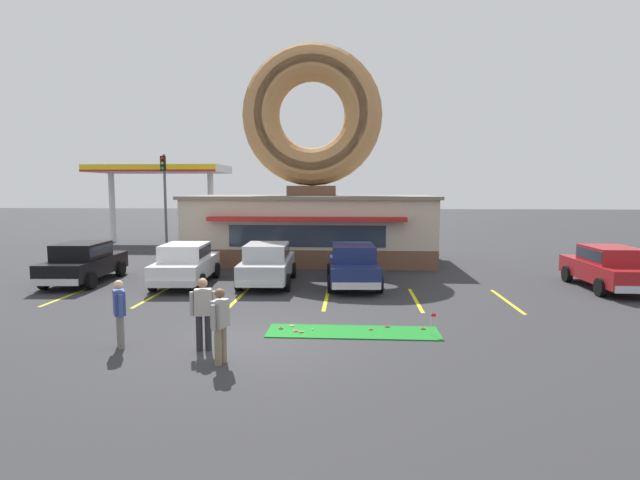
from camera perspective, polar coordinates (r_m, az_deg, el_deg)
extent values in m
plane|color=#2D2D30|center=(12.46, -8.42, -11.54)|extent=(160.00, 160.00, 0.00)
cube|color=brown|center=(25.91, -0.91, -1.35)|extent=(12.00, 6.00, 0.90)
cube|color=beige|center=(25.75, -0.92, 2.18)|extent=(12.00, 6.00, 2.30)
cube|color=slate|center=(25.70, -0.92, 4.92)|extent=(12.30, 6.30, 0.16)
cube|color=#B21E1E|center=(22.45, -1.60, 2.40)|extent=(9.00, 0.60, 0.20)
cube|color=#232D3D|center=(22.80, -1.52, 0.44)|extent=(7.20, 0.03, 1.00)
cube|color=brown|center=(25.70, -0.93, 5.66)|extent=(2.40, 1.80, 0.50)
torus|color=#B27F4C|center=(25.96, -0.94, 14.07)|extent=(7.10, 1.90, 7.10)
torus|color=tan|center=(25.54, -1.02, 14.21)|extent=(6.25, 1.05, 6.24)
cube|color=#197523|center=(13.18, 3.78, -10.45)|extent=(4.45, 1.22, 0.03)
torus|color=#A5724C|center=(13.37, 5.84, -10.08)|extent=(0.13, 0.13, 0.04)
torus|color=brown|center=(13.42, -4.50, -10.01)|extent=(0.13, 0.13, 0.04)
torus|color=#D17F47|center=(13.06, -2.19, -10.44)|extent=(0.13, 0.13, 0.04)
torus|color=brown|center=(13.62, 11.69, -9.87)|extent=(0.13, 0.13, 0.04)
torus|color=#D8667F|center=(13.15, -2.81, -10.33)|extent=(0.13, 0.13, 0.04)
torus|color=#E5C666|center=(13.61, -3.24, -9.76)|extent=(0.13, 0.13, 0.04)
torus|color=brown|center=(13.66, 7.69, -9.75)|extent=(0.13, 0.13, 0.04)
sphere|color=white|center=(13.26, -0.88, -10.17)|extent=(0.04, 0.04, 0.04)
cylinder|color=silver|center=(13.14, 12.56, -9.32)|extent=(0.01, 0.01, 0.55)
cube|color=red|center=(13.09, 12.84, -8.36)|extent=(0.12, 0.01, 0.08)
cube|color=black|center=(21.92, -25.33, -2.70)|extent=(2.01, 4.49, 0.68)
cube|color=black|center=(21.71, -25.57, -1.08)|extent=(1.68, 2.19, 0.60)
cube|color=#232D3D|center=(21.70, -25.58, -1.03)|extent=(1.70, 2.10, 0.36)
cube|color=silver|center=(23.96, -23.00, -2.49)|extent=(1.67, 0.20, 0.24)
cube|color=silver|center=(20.00, -28.07, -4.30)|extent=(1.67, 0.20, 0.24)
cylinder|color=black|center=(23.56, -25.79, -2.99)|extent=(0.26, 0.65, 0.64)
cylinder|color=black|center=(22.84, -21.82, -3.09)|extent=(0.26, 0.65, 0.64)
cylinder|color=black|center=(21.19, -29.04, -4.09)|extent=(0.26, 0.65, 0.64)
cylinder|color=black|center=(20.38, -24.71, -4.25)|extent=(0.26, 0.65, 0.64)
cube|color=maroon|center=(21.38, 30.01, -3.13)|extent=(1.78, 4.41, 0.68)
cube|color=maroon|center=(21.17, 30.28, -1.48)|extent=(1.57, 2.11, 0.60)
cube|color=#232D3D|center=(21.16, 30.28, -1.42)|extent=(1.59, 2.02, 0.36)
cube|color=silver|center=(23.41, 27.59, -2.88)|extent=(1.67, 0.11, 0.24)
cylinder|color=black|center=(22.30, 26.39, -3.49)|extent=(0.22, 0.64, 0.64)
cylinder|color=black|center=(23.03, 30.45, -3.41)|extent=(0.22, 0.64, 0.64)
cylinder|color=black|center=(19.84, 29.40, -4.74)|extent=(0.22, 0.64, 0.64)
cube|color=navy|center=(19.21, 3.79, -3.28)|extent=(1.99, 4.49, 0.68)
cube|color=navy|center=(18.97, 3.83, -1.44)|extent=(1.67, 2.18, 0.60)
cube|color=#232D3D|center=(18.97, 3.83, -1.38)|extent=(1.69, 2.10, 0.36)
cube|color=silver|center=(21.45, 3.46, -2.96)|extent=(1.67, 0.19, 0.24)
cube|color=silver|center=(17.06, 4.19, -5.27)|extent=(1.67, 0.19, 0.24)
cylinder|color=black|center=(20.58, 1.13, -3.61)|extent=(0.25, 0.65, 0.64)
cylinder|color=black|center=(20.67, 6.02, -3.60)|extent=(0.25, 0.65, 0.64)
cylinder|color=black|center=(17.90, 1.20, -5.05)|extent=(0.25, 0.65, 0.64)
cylinder|color=black|center=(18.00, 6.83, -5.03)|extent=(0.25, 0.65, 0.64)
cube|color=#B2B5BA|center=(19.62, -6.01, -3.11)|extent=(1.93, 4.47, 0.68)
cube|color=#B2B5BA|center=(19.38, -6.09, -1.31)|extent=(1.64, 2.16, 0.60)
cube|color=#232D3D|center=(19.38, -6.09, -1.25)|extent=(1.66, 2.08, 0.36)
cube|color=silver|center=(21.84, -5.25, -2.82)|extent=(1.67, 0.17, 0.24)
cube|color=silver|center=(17.48, -6.95, -5.03)|extent=(1.67, 0.17, 0.24)
cylinder|color=black|center=(21.13, -7.90, -3.42)|extent=(0.25, 0.65, 0.64)
cylinder|color=black|center=(20.92, -3.13, -3.46)|extent=(0.25, 0.65, 0.64)
cylinder|color=black|center=(18.48, -9.26, -4.78)|extent=(0.25, 0.65, 0.64)
cylinder|color=black|center=(18.24, -3.80, -4.86)|extent=(0.25, 0.65, 0.64)
cube|color=silver|center=(20.16, -15.02, -3.03)|extent=(2.08, 4.52, 0.68)
cube|color=silver|center=(19.93, -15.18, -1.28)|extent=(1.71, 2.21, 0.60)
cube|color=#232D3D|center=(19.93, -15.18, -1.23)|extent=(1.73, 2.13, 0.36)
cube|color=silver|center=(22.34, -13.58, -2.76)|extent=(1.67, 0.22, 0.24)
cube|color=silver|center=(18.08, -16.77, -4.87)|extent=(1.67, 0.22, 0.24)
cylinder|color=black|center=(21.74, -16.35, -3.34)|extent=(0.27, 0.65, 0.64)
cylinder|color=black|center=(21.33, -11.79, -3.40)|extent=(0.27, 0.65, 0.64)
cylinder|color=black|center=(19.17, -18.57, -4.63)|extent=(0.27, 0.65, 0.64)
cylinder|color=black|center=(18.70, -13.42, -4.74)|extent=(0.27, 0.65, 0.64)
cylinder|color=slate|center=(12.66, -21.79, -9.77)|extent=(0.15, 0.15, 0.79)
cylinder|color=slate|center=(12.85, -21.90, -9.54)|extent=(0.15, 0.15, 0.79)
cube|color=#33478C|center=(12.59, -21.97, -6.65)|extent=(0.40, 0.45, 0.58)
cylinder|color=#33478C|center=(12.36, -21.83, -7.02)|extent=(0.10, 0.10, 0.53)
cylinder|color=#33478C|center=(12.84, -22.09, -6.55)|extent=(0.10, 0.10, 0.53)
sphere|color=beige|center=(12.51, -22.04, -4.75)|extent=(0.21, 0.21, 0.21)
cylinder|color=#232328|center=(11.97, -12.65, -10.28)|extent=(0.15, 0.15, 0.83)
cylinder|color=#232328|center=(11.98, -13.63, -10.29)|extent=(0.15, 0.15, 0.83)
cube|color=gray|center=(11.80, -13.22, -6.92)|extent=(0.43, 0.33, 0.61)
cylinder|color=gray|center=(11.80, -12.00, -7.05)|extent=(0.10, 0.10, 0.56)
cylinder|color=gray|center=(11.82, -14.44, -7.08)|extent=(0.10, 0.10, 0.56)
sphere|color=#9E7051|center=(11.71, -13.27, -4.80)|extent=(0.22, 0.22, 0.22)
cylinder|color=#7F7056|center=(11.13, -11.00, -11.59)|extent=(0.15, 0.15, 0.80)
cylinder|color=#7F7056|center=(10.97, -11.58, -11.86)|extent=(0.15, 0.15, 0.80)
cube|color=gray|center=(10.86, -11.36, -8.24)|extent=(0.35, 0.44, 0.58)
cylinder|color=gray|center=(11.07, -10.64, -8.11)|extent=(0.10, 0.10, 0.54)
cylinder|color=gray|center=(10.66, -12.10, -8.68)|extent=(0.10, 0.10, 0.54)
sphere|color=brown|center=(10.76, -11.41, -6.02)|extent=(0.21, 0.21, 0.21)
cylinder|color=#232833|center=(24.40, -13.95, -1.92)|extent=(0.56, 0.56, 0.95)
torus|color=black|center=(24.34, -13.98, -0.81)|extent=(0.57, 0.57, 0.05)
cylinder|color=#595B60|center=(32.34, -17.26, 4.19)|extent=(0.16, 0.16, 5.80)
cube|color=black|center=(32.20, -17.50, 8.36)|extent=(0.28, 0.24, 0.90)
sphere|color=red|center=(32.10, -17.60, 8.90)|extent=(0.18, 0.18, 0.18)
sphere|color=orange|center=(32.08, -17.58, 8.36)|extent=(0.18, 0.18, 0.18)
sphere|color=green|center=(32.07, -17.56, 7.83)|extent=(0.18, 0.18, 0.18)
cylinder|color=silver|center=(37.73, -22.65, 3.45)|extent=(0.40, 0.40, 4.80)
cylinder|color=silver|center=(35.19, -12.36, 3.62)|extent=(0.40, 0.40, 4.80)
cube|color=silver|center=(36.31, -17.81, 7.72)|extent=(9.00, 4.40, 0.50)
cube|color=yellow|center=(34.26, -19.18, 7.81)|extent=(9.00, 0.04, 0.44)
cube|color=red|center=(34.23, -19.19, 7.52)|extent=(9.00, 0.04, 0.12)
cube|color=yellow|center=(19.67, -26.59, -5.63)|extent=(0.12, 3.60, 0.01)
cube|color=yellow|center=(18.35, -18.43, -6.09)|extent=(0.12, 3.60, 0.01)
cube|color=yellow|center=(17.46, -9.21, -6.47)|extent=(0.12, 3.60, 0.01)
cube|color=yellow|center=(17.05, 0.74, -6.70)|extent=(0.12, 3.60, 0.01)
cube|color=yellow|center=(17.16, 10.86, -6.72)|extent=(0.12, 3.60, 0.01)
cube|color=yellow|center=(17.79, 20.56, -6.54)|extent=(0.12, 3.60, 0.01)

